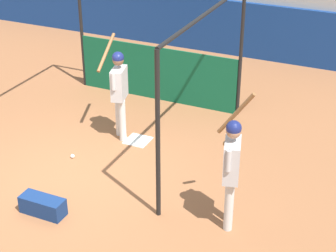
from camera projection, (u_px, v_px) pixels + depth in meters
name	position (u px, v px, depth m)	size (l,w,h in m)	color
ground_plane	(65.00, 179.00, 9.38)	(60.00, 60.00, 0.00)	#935B38
outfield_wall	(211.00, 25.00, 14.53)	(24.00, 0.12, 1.41)	navy
batting_cage	(141.00, 58.00, 11.11)	(3.72, 3.83, 2.68)	black
home_plate	(138.00, 140.00, 10.54)	(0.44, 0.44, 0.02)	white
player_batter	(119.00, 87.00, 10.20)	(0.56, 0.82, 1.86)	silver
player_waiting	(232.00, 164.00, 7.82)	(0.56, 0.73, 2.03)	silver
equipment_bag	(43.00, 206.00, 8.47)	(0.70, 0.28, 0.28)	navy
baseball	(73.00, 156.00, 9.97)	(0.07, 0.07, 0.07)	white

